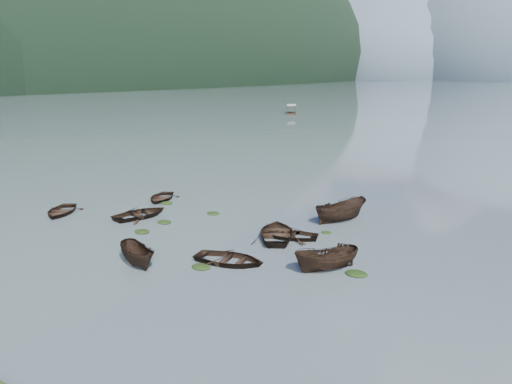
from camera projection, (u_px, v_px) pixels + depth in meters
The scene contains 20 objects.
ground_plane at pixel (142, 265), 29.20m from camera, with size 2400.00×2400.00×0.00m, color #4D5A60.
haze_mtn_a at pixel (410, 79), 897.02m from camera, with size 520.00×520.00×280.00m, color #475666.
rowboat_0 at pixel (61, 214), 39.79m from camera, with size 2.88×4.04×0.84m, color black.
rowboat_1 at pixel (141, 217), 38.88m from camera, with size 3.17×4.44×0.92m, color black.
rowboat_2 at pixel (138, 264), 29.28m from camera, with size 1.42×3.77×1.46m, color black.
rowboat_3 at pixel (277, 237), 34.13m from camera, with size 3.52×4.92×1.02m, color black.
rowboat_4 at pixel (229, 263), 29.46m from camera, with size 3.07×4.30×0.89m, color black.
rowboat_5 at pixel (327, 270), 28.41m from camera, with size 1.54×4.08×1.58m, color black.
rowboat_6 at pixel (161, 200), 44.11m from camera, with size 2.76×3.87×0.80m, color black.
rowboat_7 at pixel (290, 238), 34.02m from camera, with size 2.73×3.82×0.79m, color black.
rowboat_8 at pixel (340, 221), 37.86m from camera, with size 1.79×4.75×1.83m, color black.
weed_clump_0 at pixel (142, 232), 35.11m from camera, with size 1.15×0.94×0.25m, color black.
weed_clump_1 at pixel (164, 223), 37.33m from camera, with size 1.14×0.91×0.25m, color black.
weed_clump_2 at pixel (201, 268), 28.74m from camera, with size 1.18×0.95×0.26m, color black.
weed_clump_3 at pixel (326, 233), 35.00m from camera, with size 0.77×0.65×0.17m, color black.
weed_clump_4 at pixel (356, 275), 27.76m from camera, with size 1.27×1.01×0.26m, color black.
weed_clump_5 at pixel (167, 204), 42.79m from camera, with size 1.10×0.89×0.23m, color black.
weed_clump_6 at pixel (213, 214), 39.70m from camera, with size 1.07×0.89×0.22m, color black.
weed_clump_7 at pixel (326, 219), 38.27m from camera, with size 1.12×0.89×0.24m, color black.
pontoon_left at pixel (291, 114), 135.77m from camera, with size 2.54×6.09×2.34m, color black, non-canonical shape.
Camera 1 is at (20.79, -19.05, 10.98)m, focal length 35.00 mm.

